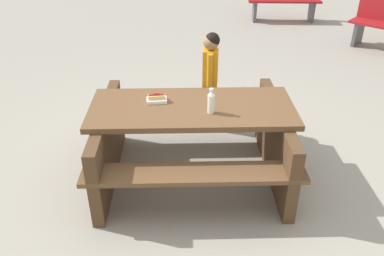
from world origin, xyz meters
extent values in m
plane|color=gray|center=(0.00, 0.00, 0.00)|extent=(30.00, 30.00, 0.00)
cube|color=brown|center=(0.00, 0.00, 0.72)|extent=(1.90, 1.04, 0.05)
cube|color=brown|center=(0.09, 0.55, 0.43)|extent=(1.82, 0.57, 0.04)
cube|color=brown|center=(-0.09, -0.55, 0.43)|extent=(1.82, 0.57, 0.04)
cube|color=#4D3520|center=(0.77, -0.13, 0.35)|extent=(0.33, 1.40, 0.70)
cube|color=#4D3520|center=(-0.77, 0.13, 0.35)|extent=(0.33, 1.40, 0.70)
cylinder|color=silver|center=(-0.13, 0.15, 0.83)|extent=(0.06, 0.06, 0.17)
cone|color=silver|center=(-0.13, 0.15, 0.94)|extent=(0.05, 0.05, 0.04)
cylinder|color=silver|center=(-0.13, 0.15, 0.97)|extent=(0.03, 0.03, 0.02)
cube|color=white|center=(0.29, -0.14, 0.77)|extent=(0.19, 0.12, 0.03)
cube|color=#D8B272|center=(0.29, -0.14, 0.80)|extent=(0.15, 0.07, 0.04)
cylinder|color=maroon|center=(0.29, -0.14, 0.82)|extent=(0.14, 0.04, 0.03)
ellipsoid|color=maroon|center=(0.29, -0.14, 0.83)|extent=(0.07, 0.03, 0.01)
cylinder|color=brown|center=(-0.36, -0.83, 0.25)|extent=(0.08, 0.08, 0.51)
cylinder|color=brown|center=(-0.39, -0.93, 0.25)|extent=(0.08, 0.08, 0.51)
cube|color=orange|center=(-0.37, -0.88, 0.72)|extent=(0.20, 0.21, 0.43)
cylinder|color=orange|center=(-0.34, -0.78, 0.74)|extent=(0.06, 0.06, 0.36)
cylinder|color=orange|center=(-0.41, -0.98, 0.74)|extent=(0.06, 0.06, 0.36)
sphere|color=#997051|center=(-0.37, -0.88, 1.02)|extent=(0.17, 0.17, 0.17)
sphere|color=black|center=(-0.39, -0.88, 1.04)|extent=(0.16, 0.16, 0.16)
cube|color=#4C4C51|center=(-3.65, -3.23, 0.21)|extent=(0.32, 0.27, 0.41)
cube|color=maroon|center=(-2.92, -4.97, 0.43)|extent=(1.55, 0.73, 0.04)
cube|color=#4C4C51|center=(-2.34, -5.10, 0.21)|extent=(0.14, 0.36, 0.41)
cube|color=#4C4C51|center=(-3.51, -4.83, 0.21)|extent=(0.14, 0.36, 0.41)
camera|label=1|loc=(0.59, 3.06, 2.36)|focal=37.38mm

